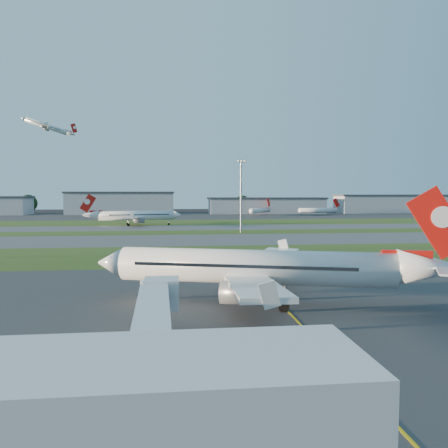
{
  "coord_description": "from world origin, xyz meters",
  "views": [
    {
      "loc": [
        -8.0,
        -45.72,
        13.92
      ],
      "look_at": [
        2.81,
        52.58,
        7.0
      ],
      "focal_mm": 35.0,
      "sensor_mm": 36.0,
      "label": 1
    }
  ],
  "objects": [
    {
      "name": "grass_strip_a",
      "position": [
        0.0,
        52.0,
        0.01
      ],
      "size": [
        300.0,
        34.0,
        0.01
      ],
      "primitive_type": "cube",
      "color": "#354A18",
      "rests_on": "ground"
    },
    {
      "name": "grass_strip_c",
      "position": [
        0.0,
        165.0,
        0.01
      ],
      "size": [
        300.0,
        40.0,
        0.01
      ],
      "primitive_type": "cube",
      "color": "#354A18",
      "rests_on": "ground"
    },
    {
      "name": "grass_strip_b",
      "position": [
        0.0,
        110.0,
        0.01
      ],
      "size": [
        300.0,
        18.0,
        0.01
      ],
      "primitive_type": "cube",
      "color": "#354A18",
      "rests_on": "ground"
    },
    {
      "name": "apron_far",
      "position": [
        0.0,
        225.0,
        0.01
      ],
      "size": [
        400.0,
        80.0,
        0.01
      ],
      "primitive_type": "cube",
      "color": "#333335",
      "rests_on": "ground"
    },
    {
      "name": "tree_west",
      "position": [
        -110.0,
        270.0,
        7.14
      ],
      "size": [
        12.1,
        12.1,
        13.2
      ],
      "color": "black",
      "rests_on": "ground"
    },
    {
      "name": "taxiway_a",
      "position": [
        0.0,
        85.0,
        0.01
      ],
      "size": [
        300.0,
        32.0,
        0.01
      ],
      "primitive_type": "cube",
      "color": "#515154",
      "rests_on": "ground"
    },
    {
      "name": "airliner_taxiing",
      "position": [
        -25.35,
        145.94,
        4.33
      ],
      "size": [
        39.35,
        33.16,
        12.33
      ],
      "rotation": [
        0.0,
        0.0,
        3.29
      ],
      "color": "silver",
      "rests_on": "ground"
    },
    {
      "name": "hangar_far_east",
      "position": [
        155.0,
        255.0,
        6.64
      ],
      "size": [
        96.9,
        23.0,
        13.2
      ],
      "color": "#A1A4A8",
      "rests_on": "ground"
    },
    {
      "name": "mini_jet_far",
      "position": [
        81.6,
        222.5,
        3.28
      ],
      "size": [
        28.51,
        7.22,
        9.48
      ],
      "rotation": [
        0.0,
        0.0,
        0.16
      ],
      "color": "silver",
      "rests_on": "ground"
    },
    {
      "name": "mini_jet_near",
      "position": [
        45.32,
        227.39,
        3.28
      ],
      "size": [
        18.27,
        24.12,
        9.48
      ],
      "rotation": [
        0.0,
        0.0,
        0.94
      ],
      "color": "silver",
      "rests_on": "ground"
    },
    {
      "name": "tree_east",
      "position": [
        115.0,
        267.0,
        6.16
      ],
      "size": [
        10.45,
        10.45,
        11.4
      ],
      "color": "black",
      "rests_on": "ground"
    },
    {
      "name": "jet_bridge",
      "position": [
        -9.81,
        -15.24,
        4.01
      ],
      "size": [
        4.2,
        26.9,
        6.2
      ],
      "color": "silver",
      "rests_on": "ground"
    },
    {
      "name": "hangar_west",
      "position": [
        -45.0,
        255.0,
        7.64
      ],
      "size": [
        71.4,
        23.0,
        15.2
      ],
      "color": "#A1A4A8",
      "rests_on": "ground"
    },
    {
      "name": "tree_far_east",
      "position": [
        185.0,
        271.0,
        7.46
      ],
      "size": [
        12.65,
        12.65,
        13.8
      ],
      "color": "black",
      "rests_on": "ground"
    },
    {
      "name": "light_mast_centre",
      "position": [
        15.0,
        108.0,
        14.81
      ],
      "size": [
        3.2,
        0.7,
        25.8
      ],
      "color": "gray",
      "rests_on": "ground"
    },
    {
      "name": "airliner_departing",
      "position": [
        -79.73,
        210.98,
        51.53
      ],
      "size": [
        27.97,
        23.61,
        8.74
      ],
      "rotation": [
        0.0,
        0.0,
        0.11
      ],
      "color": "silver"
    },
    {
      "name": "tree_mid_west",
      "position": [
        -20.0,
        266.0,
        5.84
      ],
      "size": [
        9.9,
        9.9,
        10.8
      ],
      "color": "black",
      "rests_on": "ground"
    },
    {
      "name": "apron_near",
      "position": [
        0.0,
        0.0,
        0.01
      ],
      "size": [
        300.0,
        70.0,
        0.01
      ],
      "primitive_type": "cube",
      "color": "#333335",
      "rests_on": "ground"
    },
    {
      "name": "tree_mid_east",
      "position": [
        40.0,
        269.0,
        6.81
      ],
      "size": [
        11.55,
        11.55,
        12.6
      ],
      "color": "black",
      "rests_on": "ground"
    },
    {
      "name": "taxiway_b",
      "position": [
        0.0,
        132.0,
        0.01
      ],
      "size": [
        300.0,
        26.0,
        0.01
      ],
      "primitive_type": "cube",
      "color": "#515154",
      "rests_on": "ground"
    },
    {
      "name": "ground",
      "position": [
        0.0,
        0.0,
        0.0
      ],
      "size": [
        700.0,
        700.0,
        0.0
      ],
      "primitive_type": "plane",
      "color": "black",
      "rests_on": "ground"
    },
    {
      "name": "hangar_east",
      "position": [
        55.0,
        255.0,
        5.64
      ],
      "size": [
        81.6,
        23.0,
        11.2
      ],
      "color": "#A1A4A8",
      "rests_on": "ground"
    },
    {
      "name": "airliner_parked",
      "position": [
        1.91,
        7.42,
        4.63
      ],
      "size": [
        41.22,
        34.65,
        13.19
      ],
      "rotation": [
        0.0,
        0.0,
        -0.28
      ],
      "color": "silver",
      "rests_on": "ground"
    },
    {
      "name": "yellow_line",
      "position": [
        5.0,
        0.0,
        0.0
      ],
      "size": [
        0.25,
        60.0,
        0.02
      ],
      "primitive_type": "cube",
      "color": "gold",
      "rests_on": "ground"
    }
  ]
}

